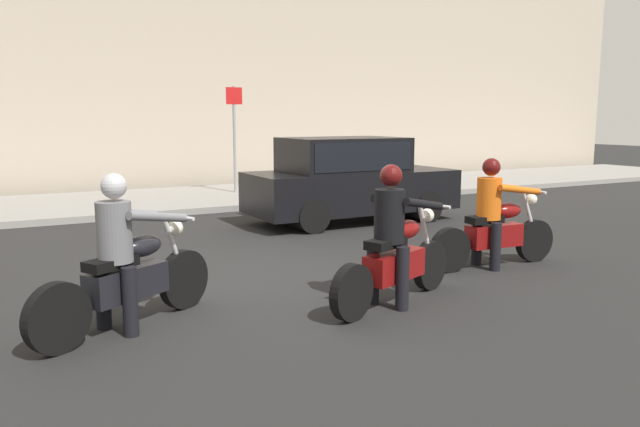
{
  "coord_description": "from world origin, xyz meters",
  "views": [
    {
      "loc": [
        -3.16,
        -7.31,
        2.12
      ],
      "look_at": [
        0.36,
        -0.73,
        0.95
      ],
      "focal_mm": 34.62,
      "sensor_mm": 36.0,
      "label": 1
    }
  ],
  "objects_px": {
    "motorcycle_with_rider_black_leather": "(394,248)",
    "street_sign_post": "(234,129)",
    "motorcycle_with_rider_gray": "(125,266)",
    "motorcycle_with_rider_orange_stripe": "(494,223)",
    "parked_sedan_black": "(348,179)"
  },
  "relations": [
    {
      "from": "motorcycle_with_rider_black_leather",
      "to": "street_sign_post",
      "type": "bearing_deg",
      "value": 79.76
    },
    {
      "from": "motorcycle_with_rider_gray",
      "to": "motorcycle_with_rider_orange_stripe",
      "type": "xyz_separation_m",
      "value": [
        5.14,
        0.23,
        -0.01
      ]
    },
    {
      "from": "motorcycle_with_rider_gray",
      "to": "motorcycle_with_rider_black_leather",
      "type": "bearing_deg",
      "value": -11.57
    },
    {
      "from": "motorcycle_with_rider_gray",
      "to": "motorcycle_with_rider_black_leather",
      "type": "height_order",
      "value": "motorcycle_with_rider_black_leather"
    },
    {
      "from": "motorcycle_with_rider_black_leather",
      "to": "parked_sedan_black",
      "type": "relative_size",
      "value": 0.49
    },
    {
      "from": "motorcycle_with_rider_orange_stripe",
      "to": "parked_sedan_black",
      "type": "xyz_separation_m",
      "value": [
        0.16,
        4.3,
        0.24
      ]
    },
    {
      "from": "motorcycle_with_rider_black_leather",
      "to": "parked_sedan_black",
      "type": "bearing_deg",
      "value": 64.45
    },
    {
      "from": "street_sign_post",
      "to": "parked_sedan_black",
      "type": "bearing_deg",
      "value": -82.24
    },
    {
      "from": "motorcycle_with_rider_gray",
      "to": "motorcycle_with_rider_orange_stripe",
      "type": "distance_m",
      "value": 5.15
    },
    {
      "from": "motorcycle_with_rider_orange_stripe",
      "to": "parked_sedan_black",
      "type": "relative_size",
      "value": 0.51
    },
    {
      "from": "motorcycle_with_rider_orange_stripe",
      "to": "parked_sedan_black",
      "type": "bearing_deg",
      "value": 87.92
    },
    {
      "from": "motorcycle_with_rider_gray",
      "to": "motorcycle_with_rider_orange_stripe",
      "type": "relative_size",
      "value": 0.93
    },
    {
      "from": "parked_sedan_black",
      "to": "motorcycle_with_rider_orange_stripe",
      "type": "bearing_deg",
      "value": -92.08
    },
    {
      "from": "motorcycle_with_rider_orange_stripe",
      "to": "street_sign_post",
      "type": "relative_size",
      "value": 0.78
    },
    {
      "from": "parked_sedan_black",
      "to": "street_sign_post",
      "type": "bearing_deg",
      "value": 97.76
    }
  ]
}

